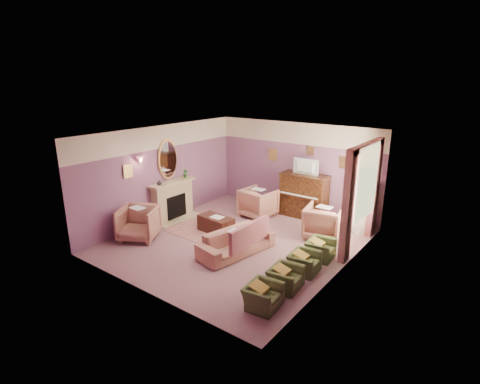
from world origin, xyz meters
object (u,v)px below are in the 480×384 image
Objects in this scene: television at (305,166)px; olive_chair_b at (285,275)px; sofa at (236,238)px; side_table at (361,220)px; olive_chair_c at (304,259)px; floral_armchair_front at (138,221)px; floral_armchair_right at (324,221)px; coffee_table at (216,224)px; olive_chair_a at (263,293)px; floral_armchair_left at (258,201)px; olive_chair_d at (321,246)px; piano at (304,196)px.

television is 4.37m from olive_chair_b.
sofa is 2.80× the size of side_table.
olive_chair_b and olive_chair_c have the same top height.
floral_armchair_front is at bearing -123.59° from television.
television reaches higher than floral_armchair_front.
television reaches higher than sofa.
floral_armchair_right is 2.81m from olive_chair_b.
olive_chair_a is at bearing -36.12° from coffee_table.
floral_armchair_left is 1.42× the size of olive_chair_d.
olive_chair_b is 0.98× the size of side_table.
coffee_table is 2.90m from floral_armchair_right.
olive_chair_b is (4.31, 0.19, -0.19)m from floral_armchair_front.
floral_armchair_left is 3.62m from floral_armchair_front.
television is 1.14× the size of side_table.
piano is at bearing 36.78° from floral_armchair_left.
olive_chair_a is at bearing -92.81° from side_table.
floral_armchair_right reaches higher than olive_chair_c.
olive_chair_c is (2.74, -2.24, -0.19)m from floral_armchair_left.
sofa is 2.86× the size of olive_chair_d.
olive_chair_d is at bearing 23.05° from floral_armchair_front.
television is at bearing 109.30° from olive_chair_a.
coffee_table is at bearing -143.40° from side_table.
piano is 3.24m from sofa.
olive_chair_d is (1.63, -2.20, -1.30)m from television.
piano is at bearing 136.20° from floral_armchair_right.
floral_armchair_left is 1.42× the size of olive_chair_b.
sofa is at bearing -174.98° from olive_chair_c.
olive_chair_b is (0.00, 0.82, 0.00)m from olive_chair_a.
floral_armchair_left is 1.00× the size of floral_armchair_front.
floral_armchair_left is 3.54m from olive_chair_c.
floral_armchair_right is 1.00× the size of floral_armchair_front.
olive_chair_d is at bearing -54.06° from piano.
television is at bearing 56.41° from floral_armchair_front.
sofa is 2.86× the size of olive_chair_a.
coffee_table is (-1.34, -2.49, -1.38)m from television.
floral_armchair_front reaches higher than side_table.
olive_chair_a is (1.63, -4.71, -0.35)m from piano.
olive_chair_d is at bearing 90.00° from olive_chair_b.
television is 3.03m from olive_chair_d.
olive_chair_b is at bearing -48.23° from floral_armchair_left.
sofa is at bearing 159.09° from olive_chair_b.
olive_chair_c and olive_chair_d have the same top height.
olive_chair_c reaches higher than coffee_table.
floral_armchair_right reaches higher than olive_chair_a.
side_table is (0.68, 0.96, -0.14)m from floral_armchair_right.
olive_chair_d is (1.74, 0.97, -0.10)m from sofa.
side_table is at bearing 40.81° from floral_armchair_front.
sofa is (1.23, -0.68, 0.17)m from coffee_table.
side_table is at bearing 87.19° from olive_chair_a.
floral_armchair_right is at bearing 29.36° from coffee_table.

